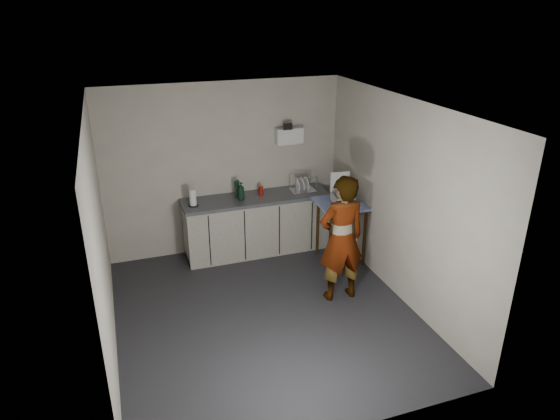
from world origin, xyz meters
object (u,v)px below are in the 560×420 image
object	(u,v)px
side_table	(342,210)
standing_man	(341,239)
dish_rack	(302,187)
kitchen_counter	(257,226)
bakery_box	(342,196)
soap_bottle	(241,191)
paper_towel	(193,198)
dark_bottle	(237,189)
soda_can	(261,190)

from	to	relation	value
side_table	standing_man	size ratio (longest dim) A/B	0.55
side_table	dish_rack	xyz separation A→B (m)	(-0.35, 0.68, 0.16)
kitchen_counter	side_table	size ratio (longest dim) A/B	2.42
kitchen_counter	bakery_box	bearing A→B (deg)	-29.83
side_table	kitchen_counter	bearing A→B (deg)	150.21
dish_rack	side_table	bearing A→B (deg)	-62.38
bakery_box	standing_man	bearing A→B (deg)	-110.15
side_table	standing_man	bearing A→B (deg)	-113.86
soap_bottle	dish_rack	size ratio (longest dim) A/B	0.72
soap_bottle	paper_towel	world-z (taller)	soap_bottle
standing_man	dish_rack	bearing A→B (deg)	-94.88
dark_bottle	standing_man	bearing A→B (deg)	-61.39
soda_can	paper_towel	world-z (taller)	paper_towel
standing_man	soap_bottle	distance (m)	1.82
dark_bottle	dish_rack	world-z (taller)	same
standing_man	soap_bottle	bearing A→B (deg)	-61.92
soap_bottle	bakery_box	size ratio (longest dim) A/B	0.66
side_table	soap_bottle	size ratio (longest dim) A/B	3.41
paper_towel	dish_rack	xyz separation A→B (m)	(1.71, 0.05, -0.06)
standing_man	soap_bottle	xyz separation A→B (m)	(-0.89, 1.58, 0.20)
side_table	paper_towel	size ratio (longest dim) A/B	3.64
kitchen_counter	standing_man	xyz separation A→B (m)	(0.64, -1.63, 0.42)
paper_towel	bakery_box	bearing A→B (deg)	-15.86
side_table	bakery_box	bearing A→B (deg)	64.60
standing_man	dark_bottle	world-z (taller)	standing_man
kitchen_counter	standing_man	size ratio (longest dim) A/B	1.32
soda_can	dish_rack	xyz separation A→B (m)	(0.66, -0.06, -0.01)
kitchen_counter	dark_bottle	distance (m)	0.68
bakery_box	side_table	bearing A→B (deg)	-111.63
dish_rack	dark_bottle	bearing A→B (deg)	176.27
soda_can	dark_bottle	xyz separation A→B (m)	(-0.37, 0.01, 0.06)
dark_bottle	dish_rack	bearing A→B (deg)	-3.73
standing_man	dish_rack	xyz separation A→B (m)	(0.10, 1.62, 0.12)
dark_bottle	dish_rack	size ratio (longest dim) A/B	0.70
paper_towel	bakery_box	world-z (taller)	bakery_box
soda_can	bakery_box	size ratio (longest dim) A/B	0.33
side_table	dark_bottle	size ratio (longest dim) A/B	3.49
side_table	bakery_box	xyz separation A→B (m)	(0.02, 0.04, 0.21)
side_table	bakery_box	size ratio (longest dim) A/B	2.25
soda_can	bakery_box	bearing A→B (deg)	-34.04
kitchen_counter	soap_bottle	world-z (taller)	soap_bottle
soda_can	dark_bottle	distance (m)	0.37
soap_bottle	dish_rack	distance (m)	0.99
soda_can	dish_rack	bearing A→B (deg)	-5.16
dark_bottle	paper_towel	distance (m)	0.69
bakery_box	dark_bottle	bearing A→B (deg)	159.12
side_table	soap_bottle	xyz separation A→B (m)	(-1.34, 0.64, 0.24)
standing_man	paper_towel	distance (m)	2.25
standing_man	bakery_box	distance (m)	1.11
dark_bottle	side_table	bearing A→B (deg)	-28.34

